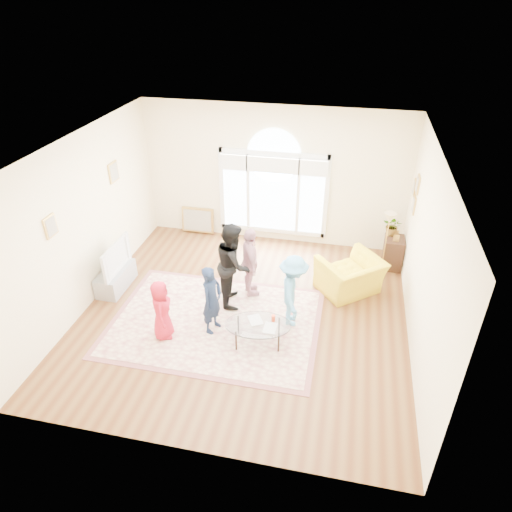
% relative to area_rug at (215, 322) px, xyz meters
% --- Properties ---
extents(ground, '(6.00, 6.00, 0.00)m').
position_rel_area_rug_xyz_m(ground, '(0.46, 0.37, -0.01)').
color(ground, '#5A3017').
rests_on(ground, ground).
extents(room_shell, '(6.00, 6.00, 6.00)m').
position_rel_area_rug_xyz_m(room_shell, '(0.47, 3.20, 1.56)').
color(room_shell, '#FAE9C3').
rests_on(room_shell, ground).
extents(area_rug, '(3.60, 2.60, 0.02)m').
position_rel_area_rug_xyz_m(area_rug, '(0.00, 0.00, 0.00)').
color(area_rug, beige).
rests_on(area_rug, ground).
extents(rug_border, '(3.80, 2.80, 0.01)m').
position_rel_area_rug_xyz_m(rug_border, '(-0.00, 0.00, -0.00)').
color(rug_border, '#925354').
rests_on(rug_border, ground).
extents(tv_console, '(0.45, 1.00, 0.42)m').
position_rel_area_rug_xyz_m(tv_console, '(-2.29, 0.67, 0.20)').
color(tv_console, '#95989D').
rests_on(tv_console, ground).
extents(television, '(0.17, 1.06, 0.61)m').
position_rel_area_rug_xyz_m(television, '(-2.29, 0.67, 0.72)').
color(television, black).
rests_on(television, tv_console).
extents(coffee_table, '(1.22, 0.88, 0.54)m').
position_rel_area_rug_xyz_m(coffee_table, '(0.89, -0.38, 0.39)').
color(coffee_table, silver).
rests_on(coffee_table, ground).
extents(armchair, '(1.51, 1.49, 0.74)m').
position_rel_area_rug_xyz_m(armchair, '(2.36, 1.53, 0.36)').
color(armchair, yellow).
rests_on(armchair, ground).
extents(side_cabinet, '(0.40, 0.50, 0.70)m').
position_rel_area_rug_xyz_m(side_cabinet, '(3.24, 2.66, 0.34)').
color(side_cabinet, black).
rests_on(side_cabinet, ground).
extents(floor_lamp, '(0.30, 0.30, 1.51)m').
position_rel_area_rug_xyz_m(floor_lamp, '(3.00, 2.17, 1.27)').
color(floor_lamp, black).
rests_on(floor_lamp, ground).
extents(plant_pedestal, '(0.20, 0.20, 0.70)m').
position_rel_area_rug_xyz_m(plant_pedestal, '(3.16, 2.82, 0.34)').
color(plant_pedestal, white).
rests_on(plant_pedestal, ground).
extents(potted_plant, '(0.47, 0.44, 0.43)m').
position_rel_area_rug_xyz_m(potted_plant, '(3.16, 2.82, 0.91)').
color(potted_plant, '#33722D').
rests_on(potted_plant, plant_pedestal).
extents(leaning_picture, '(0.80, 0.14, 0.62)m').
position_rel_area_rug_xyz_m(leaning_picture, '(-1.40, 3.27, -0.01)').
color(leaning_picture, tan).
rests_on(leaning_picture, ground).
extents(child_red, '(0.49, 0.62, 1.12)m').
position_rel_area_rug_xyz_m(child_red, '(-0.77, -0.54, 0.57)').
color(child_red, red).
rests_on(child_red, area_rug).
extents(child_navy, '(0.43, 0.54, 1.30)m').
position_rel_area_rug_xyz_m(child_navy, '(0.03, -0.19, 0.66)').
color(child_navy, '#16213C').
rests_on(child_navy, area_rug).
extents(child_black, '(0.79, 0.93, 1.67)m').
position_rel_area_rug_xyz_m(child_black, '(0.18, 0.72, 0.84)').
color(child_black, black).
rests_on(child_black, area_rug).
extents(child_pink, '(0.66, 0.92, 1.44)m').
position_rel_area_rug_xyz_m(child_pink, '(0.44, 1.01, 0.73)').
color(child_pink, '#CC8F9C').
rests_on(child_pink, area_rug).
extents(child_blue, '(0.66, 0.97, 1.39)m').
position_rel_area_rug_xyz_m(child_blue, '(1.38, 0.29, 0.70)').
color(child_blue, '#56A0D0').
rests_on(child_blue, area_rug).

